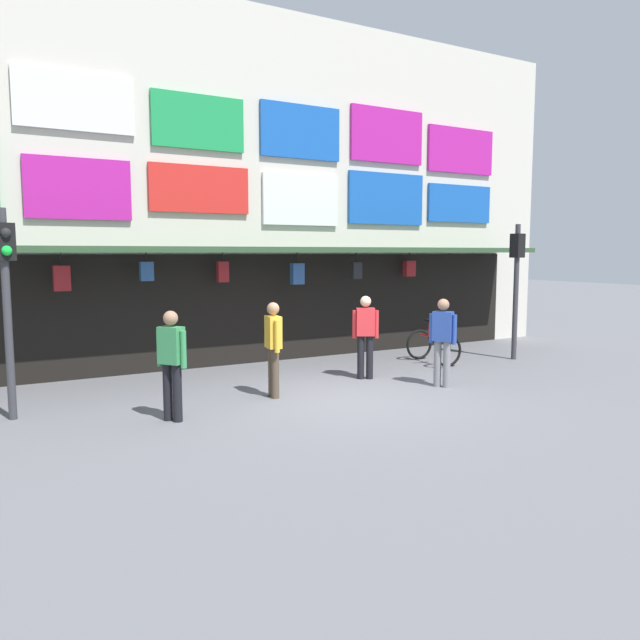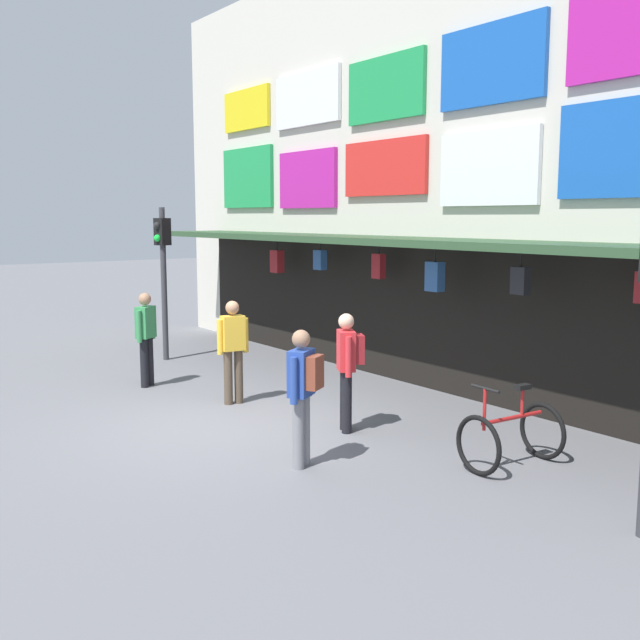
{
  "view_description": "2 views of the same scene",
  "coord_description": "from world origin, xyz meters",
  "px_view_note": "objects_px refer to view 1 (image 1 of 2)",
  "views": [
    {
      "loc": [
        -5.65,
        -9.0,
        2.54
      ],
      "look_at": [
        0.2,
        1.24,
        1.24
      ],
      "focal_mm": 34.53,
      "sensor_mm": 36.0,
      "label": 1
    },
    {
      "loc": [
        9.12,
        -5.04,
        3.01
      ],
      "look_at": [
        0.39,
        1.32,
        1.48
      ],
      "focal_mm": 41.18,
      "sensor_mm": 36.0,
      "label": 2
    }
  ],
  "objects_px": {
    "pedestrian_in_purple": "(443,335)",
    "pedestrian_in_blue": "(365,330)",
    "traffic_light_near": "(6,280)",
    "traffic_light_far": "(516,270)",
    "pedestrian_in_white": "(172,359)",
    "bicycle_parked": "(433,346)",
    "pedestrian_in_green": "(273,344)"
  },
  "relations": [
    {
      "from": "pedestrian_in_purple",
      "to": "pedestrian_in_blue",
      "type": "bearing_deg",
      "value": 122.3
    },
    {
      "from": "pedestrian_in_blue",
      "to": "pedestrian_in_purple",
      "type": "xyz_separation_m",
      "value": [
        0.86,
        -1.35,
        0.0
      ]
    },
    {
      "from": "traffic_light_near",
      "to": "pedestrian_in_blue",
      "type": "distance_m",
      "value": 6.49
    },
    {
      "from": "traffic_light_near",
      "to": "pedestrian_in_purple",
      "type": "height_order",
      "value": "traffic_light_near"
    },
    {
      "from": "traffic_light_far",
      "to": "pedestrian_in_white",
      "type": "xyz_separation_m",
      "value": [
        -8.65,
        -1.32,
        -1.19
      ]
    },
    {
      "from": "traffic_light_far",
      "to": "bicycle_parked",
      "type": "height_order",
      "value": "traffic_light_far"
    },
    {
      "from": "bicycle_parked",
      "to": "pedestrian_in_purple",
      "type": "height_order",
      "value": "pedestrian_in_purple"
    },
    {
      "from": "pedestrian_in_green",
      "to": "pedestrian_in_white",
      "type": "relative_size",
      "value": 1.0
    },
    {
      "from": "traffic_light_near",
      "to": "pedestrian_in_white",
      "type": "height_order",
      "value": "traffic_light_near"
    },
    {
      "from": "bicycle_parked",
      "to": "traffic_light_far",
      "type": "bearing_deg",
      "value": -14.75
    },
    {
      "from": "pedestrian_in_green",
      "to": "bicycle_parked",
      "type": "bearing_deg",
      "value": 14.62
    },
    {
      "from": "pedestrian_in_blue",
      "to": "traffic_light_far",
      "type": "bearing_deg",
      "value": 1.83
    },
    {
      "from": "pedestrian_in_green",
      "to": "pedestrian_in_blue",
      "type": "distance_m",
      "value": 2.36
    },
    {
      "from": "traffic_light_far",
      "to": "pedestrian_in_blue",
      "type": "height_order",
      "value": "traffic_light_far"
    },
    {
      "from": "pedestrian_in_green",
      "to": "pedestrian_in_white",
      "type": "bearing_deg",
      "value": -162.19
    },
    {
      "from": "traffic_light_far",
      "to": "pedestrian_in_purple",
      "type": "relative_size",
      "value": 1.9
    },
    {
      "from": "pedestrian_in_green",
      "to": "pedestrian_in_blue",
      "type": "xyz_separation_m",
      "value": [
        2.3,
        0.54,
        0.04
      ]
    },
    {
      "from": "bicycle_parked",
      "to": "pedestrian_in_blue",
      "type": "bearing_deg",
      "value": -163.98
    },
    {
      "from": "traffic_light_near",
      "to": "pedestrian_in_white",
      "type": "bearing_deg",
      "value": -31.69
    },
    {
      "from": "pedestrian_in_green",
      "to": "pedestrian_in_purple",
      "type": "xyz_separation_m",
      "value": [
        3.15,
        -0.82,
        0.04
      ]
    },
    {
      "from": "bicycle_parked",
      "to": "pedestrian_in_white",
      "type": "bearing_deg",
      "value": -164.41
    },
    {
      "from": "traffic_light_near",
      "to": "traffic_light_far",
      "type": "xyz_separation_m",
      "value": [
        10.75,
        0.02,
        0.0
      ]
    },
    {
      "from": "traffic_light_near",
      "to": "pedestrian_in_green",
      "type": "relative_size",
      "value": 1.9
    },
    {
      "from": "pedestrian_in_white",
      "to": "pedestrian_in_purple",
      "type": "bearing_deg",
      "value": -1.96
    },
    {
      "from": "bicycle_parked",
      "to": "pedestrian_in_white",
      "type": "height_order",
      "value": "pedestrian_in_white"
    },
    {
      "from": "bicycle_parked",
      "to": "pedestrian_in_green",
      "type": "bearing_deg",
      "value": -165.38
    },
    {
      "from": "pedestrian_in_white",
      "to": "pedestrian_in_purple",
      "type": "distance_m",
      "value": 5.15
    },
    {
      "from": "pedestrian_in_white",
      "to": "traffic_light_near",
      "type": "bearing_deg",
      "value": 148.31
    },
    {
      "from": "pedestrian_in_purple",
      "to": "traffic_light_far",
      "type": "bearing_deg",
      "value": 23.06
    },
    {
      "from": "traffic_light_near",
      "to": "traffic_light_far",
      "type": "bearing_deg",
      "value": 0.1
    },
    {
      "from": "bicycle_parked",
      "to": "pedestrian_in_purple",
      "type": "relative_size",
      "value": 0.72
    },
    {
      "from": "bicycle_parked",
      "to": "pedestrian_in_green",
      "type": "xyz_separation_m",
      "value": [
        -4.64,
        -1.21,
        0.55
      ]
    }
  ]
}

